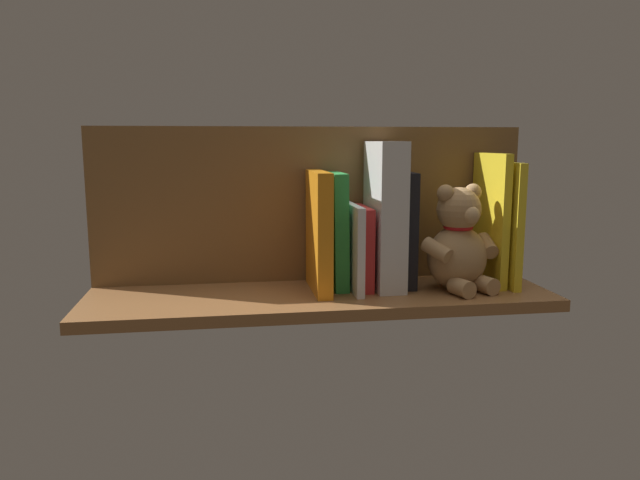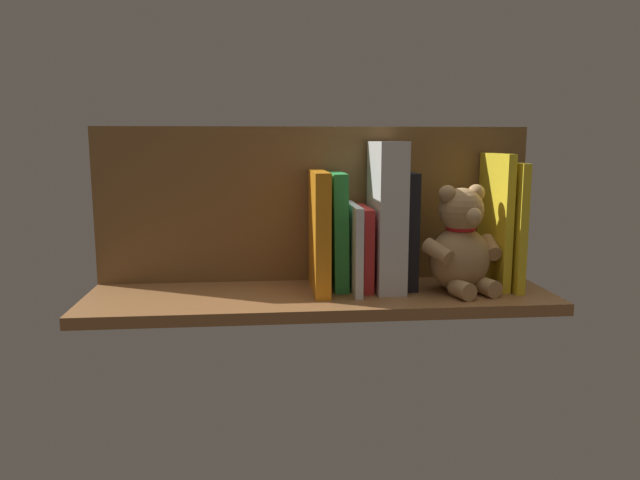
% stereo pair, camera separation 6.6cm
% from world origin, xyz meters
% --- Properties ---
extents(ground_plane, '(0.90, 0.27, 0.02)m').
position_xyz_m(ground_plane, '(0.00, 0.00, -0.01)').
color(ground_plane, brown).
extents(shelf_back_panel, '(0.90, 0.02, 0.32)m').
position_xyz_m(shelf_back_panel, '(0.00, -0.11, 0.16)').
color(shelf_back_panel, brown).
rests_on(shelf_back_panel, ground_plane).
extents(book_0, '(0.02, 0.16, 0.25)m').
position_xyz_m(book_0, '(-0.38, -0.02, 0.12)').
color(book_0, yellow).
rests_on(book_0, ground_plane).
extents(book_1, '(0.02, 0.15, 0.27)m').
position_xyz_m(book_1, '(-0.36, -0.02, 0.13)').
color(book_1, yellow).
rests_on(book_1, ground_plane).
extents(teddy_bear, '(0.16, 0.15, 0.21)m').
position_xyz_m(teddy_bear, '(-0.27, 0.02, 0.09)').
color(teddy_bear, tan).
rests_on(teddy_bear, ground_plane).
extents(book_2, '(0.02, 0.12, 0.23)m').
position_xyz_m(book_2, '(-0.18, -0.04, 0.11)').
color(book_2, black).
rests_on(book_2, ground_plane).
extents(dictionary_thick_white, '(0.05, 0.15, 0.29)m').
position_xyz_m(dictionary_thick_white, '(-0.13, -0.02, 0.15)').
color(dictionary_thick_white, silver).
rests_on(dictionary_thick_white, ground_plane).
extents(book_3, '(0.02, 0.14, 0.16)m').
position_xyz_m(book_3, '(-0.09, -0.03, 0.08)').
color(book_3, red).
rests_on(book_3, ground_plane).
extents(book_4, '(0.01, 0.17, 0.17)m').
position_xyz_m(book_4, '(-0.07, -0.02, 0.08)').
color(book_4, silver).
rests_on(book_4, ground_plane).
extents(book_5, '(0.03, 0.12, 0.23)m').
position_xyz_m(book_5, '(-0.04, -0.04, 0.11)').
color(book_5, green).
rests_on(book_5, ground_plane).
extents(book_6, '(0.03, 0.17, 0.23)m').
position_xyz_m(book_6, '(-0.00, -0.02, 0.12)').
color(book_6, orange).
rests_on(book_6, ground_plane).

